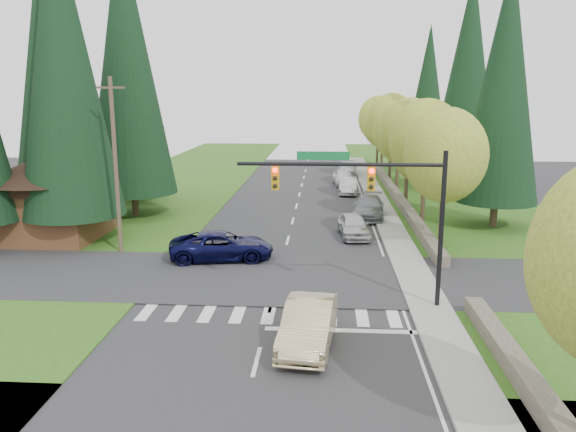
# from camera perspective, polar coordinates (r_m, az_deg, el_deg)

# --- Properties ---
(ground) EXTENTS (120.00, 120.00, 0.00)m
(ground) POSITION_cam_1_polar(r_m,az_deg,el_deg) (20.96, -2.88, -13.32)
(ground) COLOR #28282B
(ground) RESTS_ON ground
(grass_east) EXTENTS (14.00, 110.00, 0.06)m
(grass_east) POSITION_cam_1_polar(r_m,az_deg,el_deg) (41.23, 18.74, -1.01)
(grass_east) COLOR #2E5015
(grass_east) RESTS_ON ground
(grass_west) EXTENTS (14.00, 110.00, 0.06)m
(grass_west) POSITION_cam_1_polar(r_m,az_deg,el_deg) (42.63, -17.33, -0.49)
(grass_west) COLOR #2E5015
(grass_west) RESTS_ON ground
(cross_street) EXTENTS (120.00, 8.00, 0.10)m
(cross_street) POSITION_cam_1_polar(r_m,az_deg,el_deg) (28.35, -1.03, -6.33)
(cross_street) COLOR #28282B
(cross_street) RESTS_ON ground
(sidewalk_east) EXTENTS (1.80, 80.00, 0.13)m
(sidewalk_east) POSITION_cam_1_polar(r_m,az_deg,el_deg) (42.01, 9.99, -0.25)
(sidewalk_east) COLOR gray
(sidewalk_east) RESTS_ON ground
(curb_east) EXTENTS (0.20, 80.00, 0.13)m
(curb_east) POSITION_cam_1_polar(r_m,az_deg,el_deg) (41.92, 8.84, -0.23)
(curb_east) COLOR gray
(curb_east) RESTS_ON ground
(stone_wall_south) EXTENTS (0.70, 14.00, 0.70)m
(stone_wall_south) POSITION_cam_1_polar(r_m,az_deg,el_deg) (19.10, 23.63, -15.93)
(stone_wall_south) COLOR #4C4438
(stone_wall_south) RESTS_ON ground
(stone_wall_north) EXTENTS (0.70, 40.00, 0.70)m
(stone_wall_north) POSITION_cam_1_polar(r_m,az_deg,el_deg) (49.95, 10.98, 2.03)
(stone_wall_north) COLOR #4C4438
(stone_wall_north) RESTS_ON ground
(traffic_signal) EXTENTS (8.70, 0.37, 6.80)m
(traffic_signal) POSITION_cam_1_polar(r_m,az_deg,el_deg) (23.72, 8.81, 2.26)
(traffic_signal) COLOR black
(traffic_signal) RESTS_ON ground
(brown_building) EXTENTS (8.40, 8.40, 5.40)m
(brown_building) POSITION_cam_1_polar(r_m,az_deg,el_deg) (38.38, -23.06, 2.44)
(brown_building) COLOR #4C2D19
(brown_building) RESTS_ON ground
(utility_pole) EXTENTS (1.60, 0.24, 10.00)m
(utility_pole) POSITION_cam_1_polar(r_m,az_deg,el_deg) (33.17, -17.12, 4.98)
(utility_pole) COLOR #473828
(utility_pole) RESTS_ON ground
(decid_tree_0) EXTENTS (4.80, 4.80, 8.37)m
(decid_tree_0) POSITION_cam_1_polar(r_m,az_deg,el_deg) (33.68, 15.70, 5.95)
(decid_tree_0) COLOR #38281C
(decid_tree_0) RESTS_ON ground
(decid_tree_1) EXTENTS (5.20, 5.20, 8.80)m
(decid_tree_1) POSITION_cam_1_polar(r_m,az_deg,el_deg) (40.52, 13.85, 7.33)
(decid_tree_1) COLOR #38281C
(decid_tree_1) RESTS_ON ground
(decid_tree_2) EXTENTS (5.00, 5.00, 8.82)m
(decid_tree_2) POSITION_cam_1_polar(r_m,az_deg,el_deg) (47.37, 12.16, 8.24)
(decid_tree_2) COLOR #38281C
(decid_tree_2) RESTS_ON ground
(decid_tree_3) EXTENTS (5.00, 5.00, 8.55)m
(decid_tree_3) POSITION_cam_1_polar(r_m,az_deg,el_deg) (54.32, 11.19, 8.49)
(decid_tree_3) COLOR #38281C
(decid_tree_3) RESTS_ON ground
(decid_tree_4) EXTENTS (5.40, 5.40, 9.18)m
(decid_tree_4) POSITION_cam_1_polar(r_m,az_deg,el_deg) (61.25, 10.47, 9.30)
(decid_tree_4) COLOR #38281C
(decid_tree_4) RESTS_ON ground
(decid_tree_5) EXTENTS (4.80, 4.80, 8.30)m
(decid_tree_5) POSITION_cam_1_polar(r_m,az_deg,el_deg) (68.21, 9.61, 9.17)
(decid_tree_5) COLOR #38281C
(decid_tree_5) RESTS_ON ground
(decid_tree_6) EXTENTS (5.20, 5.20, 8.86)m
(decid_tree_6) POSITION_cam_1_polar(r_m,az_deg,el_deg) (75.16, 9.16, 9.71)
(decid_tree_6) COLOR #38281C
(decid_tree_6) RESTS_ON ground
(conifer_w_a) EXTENTS (6.12, 6.12, 19.80)m
(conifer_w_a) POSITION_cam_1_polar(r_m,az_deg,el_deg) (36.19, -21.91, 14.19)
(conifer_w_a) COLOR #38281C
(conifer_w_a) RESTS_ON ground
(conifer_w_b) EXTENTS (5.44, 5.44, 17.80)m
(conifer_w_b) POSITION_cam_1_polar(r_m,az_deg,el_deg) (41.06, -23.24, 12.36)
(conifer_w_b) COLOR #38281C
(conifer_w_b) RESTS_ON ground
(conifer_w_c) EXTENTS (6.46, 6.46, 20.80)m
(conifer_w_c) POSITION_cam_1_polar(r_m,az_deg,el_deg) (43.25, -16.07, 14.80)
(conifer_w_c) COLOR #38281C
(conifer_w_c) RESTS_ON ground
(conifer_w_e) EXTENTS (5.78, 5.78, 18.80)m
(conifer_w_e) POSITION_cam_1_polar(r_m,az_deg,el_deg) (49.53, -15.86, 13.28)
(conifer_w_e) COLOR #38281C
(conifer_w_e) RESTS_ON ground
(conifer_e_a) EXTENTS (5.44, 5.44, 17.80)m
(conifer_e_a) POSITION_cam_1_polar(r_m,az_deg,el_deg) (40.52, 21.11, 12.54)
(conifer_e_a) COLOR #38281C
(conifer_e_a) RESTS_ON ground
(conifer_e_b) EXTENTS (6.12, 6.12, 19.80)m
(conifer_e_b) POSITION_cam_1_polar(r_m,az_deg,el_deg) (54.32, 17.81, 13.56)
(conifer_e_b) COLOR #38281C
(conifer_e_b) RESTS_ON ground
(conifer_e_c) EXTENTS (5.10, 5.10, 16.80)m
(conifer_e_c) POSITION_cam_1_polar(r_m,az_deg,el_deg) (67.80, 14.03, 12.14)
(conifer_e_c) COLOR #38281C
(conifer_e_c) RESTS_ON ground
(sedan_champagne) EXTENTS (2.23, 5.13, 1.64)m
(sedan_champagne) POSITION_cam_1_polar(r_m,az_deg,el_deg) (20.93, 2.10, -10.90)
(sedan_champagne) COLOR beige
(sedan_champagne) RESTS_ON ground
(suv_navy) EXTENTS (6.06, 3.50, 1.59)m
(suv_navy) POSITION_cam_1_polar(r_m,az_deg,el_deg) (31.41, -6.75, -3.04)
(suv_navy) COLOR #0A0B34
(suv_navy) RESTS_ON ground
(parked_car_a) EXTENTS (2.21, 4.60, 1.52)m
(parked_car_a) POSITION_cam_1_polar(r_m,az_deg,el_deg) (36.42, 6.70, -0.96)
(parked_car_a) COLOR #BBBBC0
(parked_car_a) RESTS_ON ground
(parked_car_b) EXTENTS (2.70, 5.64, 1.59)m
(parked_car_b) POSITION_cam_1_polar(r_m,az_deg,el_deg) (42.21, 8.21, 0.88)
(parked_car_b) COLOR slate
(parked_car_b) RESTS_ON ground
(parked_car_c) EXTENTS (1.76, 4.56, 1.48)m
(parked_car_c) POSITION_cam_1_polar(r_m,az_deg,el_deg) (52.14, 6.11, 3.05)
(parked_car_c) COLOR silver
(parked_car_c) RESTS_ON ground
(parked_car_d) EXTENTS (2.35, 4.92, 1.62)m
(parked_car_d) POSITION_cam_1_polar(r_m,az_deg,el_deg) (57.10, 5.66, 3.94)
(parked_car_d) COLOR silver
(parked_car_d) RESTS_ON ground
(parked_car_e) EXTENTS (2.08, 5.08, 1.47)m
(parked_car_e) POSITION_cam_1_polar(r_m,az_deg,el_deg) (64.30, 6.11, 4.80)
(parked_car_e) COLOR silver
(parked_car_e) RESTS_ON ground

